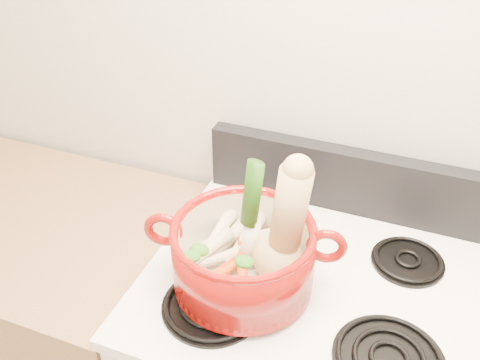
% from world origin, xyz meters
% --- Properties ---
extents(wall_back, '(3.50, 0.02, 2.60)m').
position_xyz_m(wall_back, '(0.00, 1.75, 1.30)').
color(wall_back, beige).
rests_on(wall_back, floor).
extents(cooktop, '(0.78, 0.67, 0.03)m').
position_xyz_m(cooktop, '(0.00, 1.40, 0.93)').
color(cooktop, white).
rests_on(cooktop, stove_body).
extents(control_backsplash, '(0.76, 0.05, 0.18)m').
position_xyz_m(control_backsplash, '(0.00, 1.70, 1.04)').
color(control_backsplash, black).
rests_on(control_backsplash, cooktop).
extents(counter_left, '(1.36, 0.65, 0.90)m').
position_xyz_m(counter_left, '(-1.07, 1.40, 0.45)').
color(counter_left, '#946B46').
rests_on(counter_left, floor).
extents(burner_front_left, '(0.22, 0.22, 0.02)m').
position_xyz_m(burner_front_left, '(-0.19, 1.24, 0.96)').
color(burner_front_left, black).
rests_on(burner_front_left, cooktop).
extents(burner_front_right, '(0.22, 0.22, 0.02)m').
position_xyz_m(burner_front_right, '(0.19, 1.24, 0.96)').
color(burner_front_right, black).
rests_on(burner_front_right, cooktop).
extents(burner_back_left, '(0.17, 0.17, 0.02)m').
position_xyz_m(burner_back_left, '(-0.19, 1.54, 0.96)').
color(burner_back_left, black).
rests_on(burner_back_left, cooktop).
extents(burner_back_right, '(0.17, 0.17, 0.02)m').
position_xyz_m(burner_back_right, '(0.19, 1.54, 0.96)').
color(burner_back_right, black).
rests_on(burner_back_right, cooktop).
extents(dutch_oven, '(0.37, 0.37, 0.15)m').
position_xyz_m(dutch_oven, '(-0.15, 1.32, 1.04)').
color(dutch_oven, maroon).
rests_on(dutch_oven, burner_front_left).
extents(pot_handle_left, '(0.09, 0.04, 0.09)m').
position_xyz_m(pot_handle_left, '(-0.32, 1.28, 1.10)').
color(pot_handle_left, maroon).
rests_on(pot_handle_left, dutch_oven).
extents(pot_handle_right, '(0.09, 0.04, 0.09)m').
position_xyz_m(pot_handle_right, '(0.02, 1.36, 1.10)').
color(pot_handle_right, maroon).
rests_on(pot_handle_right, dutch_oven).
extents(squash, '(0.18, 0.16, 0.30)m').
position_xyz_m(squash, '(-0.08, 1.34, 1.14)').
color(squash, tan).
rests_on(squash, dutch_oven).
extents(leek, '(0.07, 0.09, 0.28)m').
position_xyz_m(leek, '(-0.15, 1.35, 1.14)').
color(leek, beige).
rests_on(leek, dutch_oven).
extents(ginger, '(0.10, 0.08, 0.05)m').
position_xyz_m(ginger, '(-0.12, 1.42, 1.02)').
color(ginger, tan).
rests_on(ginger, dutch_oven).
extents(parsnip_0, '(0.09, 0.21, 0.06)m').
position_xyz_m(parsnip_0, '(-0.22, 1.34, 1.02)').
color(parsnip_0, '#EBE6C0').
rests_on(parsnip_0, dutch_oven).
extents(parsnip_1, '(0.16, 0.14, 0.05)m').
position_xyz_m(parsnip_1, '(-0.21, 1.31, 1.03)').
color(parsnip_1, beige).
rests_on(parsnip_1, dutch_oven).
extents(parsnip_2, '(0.07, 0.21, 0.06)m').
position_xyz_m(parsnip_2, '(-0.17, 1.38, 1.04)').
color(parsnip_2, beige).
rests_on(parsnip_2, dutch_oven).
extents(parsnip_3, '(0.10, 0.17, 0.05)m').
position_xyz_m(parsnip_3, '(-0.24, 1.31, 1.04)').
color(parsnip_3, '#F0E5C3').
rests_on(parsnip_3, dutch_oven).
extents(parsnip_4, '(0.07, 0.24, 0.07)m').
position_xyz_m(parsnip_4, '(-0.23, 1.40, 1.05)').
color(parsnip_4, beige).
rests_on(parsnip_4, dutch_oven).
extents(carrot_0, '(0.10, 0.16, 0.05)m').
position_xyz_m(carrot_0, '(-0.17, 1.30, 1.02)').
color(carrot_0, '#D2530A').
rests_on(carrot_0, dutch_oven).
extents(carrot_1, '(0.08, 0.14, 0.04)m').
position_xyz_m(carrot_1, '(-0.19, 1.27, 1.02)').
color(carrot_1, '#C53809').
rests_on(carrot_1, dutch_oven).
extents(carrot_2, '(0.10, 0.17, 0.05)m').
position_xyz_m(carrot_2, '(-0.15, 1.31, 1.03)').
color(carrot_2, '#C83B0A').
rests_on(carrot_2, dutch_oven).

